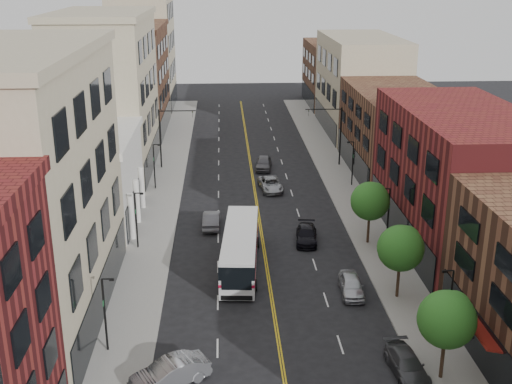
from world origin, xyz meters
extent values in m
cube|color=gray|center=(-10.00, 35.00, 0.07)|extent=(4.00, 110.00, 0.15)
cube|color=gray|center=(10.00, 35.00, 0.07)|extent=(4.00, 110.00, 0.15)
cube|color=tan|center=(-17.00, 13.00, 9.00)|extent=(10.00, 22.00, 18.00)
cube|color=silver|center=(-17.00, 31.00, 4.00)|extent=(10.00, 14.00, 8.00)
cube|color=tan|center=(-17.00, 48.00, 9.00)|extent=(10.00, 20.00, 18.00)
cube|color=brown|center=(-17.00, 68.00, 7.50)|extent=(10.00, 20.00, 15.00)
cube|color=tan|center=(-17.00, 86.00, 10.00)|extent=(10.00, 16.00, 20.00)
cube|color=maroon|center=(17.00, 24.00, 6.00)|extent=(10.00, 22.00, 12.00)
cube|color=brown|center=(17.00, 45.00, 5.00)|extent=(10.00, 20.00, 10.00)
cube|color=tan|center=(17.00, 66.00, 7.00)|extent=(10.00, 22.00, 14.00)
cube|color=brown|center=(17.00, 86.00, 5.50)|extent=(10.00, 18.00, 11.00)
cylinder|color=black|center=(9.30, 4.00, 1.40)|extent=(0.22, 0.22, 2.50)
sphere|color=#245919|center=(9.30, 4.00, 4.04)|extent=(3.40, 3.40, 3.40)
sphere|color=#245919|center=(9.80, 4.40, 4.55)|extent=(2.04, 2.04, 2.04)
cylinder|color=black|center=(9.30, 14.00, 1.40)|extent=(0.22, 0.22, 2.50)
sphere|color=#245919|center=(9.30, 14.00, 4.04)|extent=(3.40, 3.40, 3.40)
sphere|color=#245919|center=(9.80, 14.40, 4.55)|extent=(2.04, 2.04, 2.04)
cylinder|color=black|center=(9.30, 24.00, 1.40)|extent=(0.22, 0.22, 2.50)
sphere|color=#245919|center=(9.30, 24.00, 4.04)|extent=(3.40, 3.40, 3.40)
sphere|color=#245919|center=(9.80, 24.40, 4.55)|extent=(2.04, 2.04, 2.04)
cylinder|color=black|center=(-11.00, 8.00, 2.65)|extent=(0.14, 0.14, 5.00)
cylinder|color=black|center=(-10.65, 8.00, 5.15)|extent=(0.70, 0.10, 0.10)
cube|color=black|center=(-10.40, 8.00, 5.10)|extent=(0.28, 0.14, 0.14)
cube|color=#19592D|center=(-11.00, 8.00, 3.55)|extent=(0.04, 0.55, 0.35)
cylinder|color=black|center=(-11.00, 24.00, 2.65)|extent=(0.14, 0.14, 5.00)
cylinder|color=black|center=(-10.65, 24.00, 5.15)|extent=(0.70, 0.10, 0.10)
cube|color=black|center=(-10.40, 24.00, 5.10)|extent=(0.28, 0.14, 0.14)
cube|color=#19592D|center=(-11.00, 24.00, 3.55)|extent=(0.04, 0.55, 0.35)
cylinder|color=black|center=(-11.00, 40.00, 2.65)|extent=(0.14, 0.14, 5.00)
cylinder|color=black|center=(-10.65, 40.00, 5.15)|extent=(0.70, 0.10, 0.10)
cube|color=black|center=(-10.40, 40.00, 5.10)|extent=(0.28, 0.14, 0.14)
cube|color=#19592D|center=(-11.00, 40.00, 3.55)|extent=(0.04, 0.55, 0.35)
cylinder|color=black|center=(11.00, 8.00, 2.65)|extent=(0.14, 0.14, 5.00)
cylinder|color=black|center=(10.65, 8.00, 5.15)|extent=(0.70, 0.10, 0.10)
cube|color=black|center=(10.40, 8.00, 5.10)|extent=(0.28, 0.14, 0.14)
cube|color=#19592D|center=(11.00, 8.00, 3.55)|extent=(0.04, 0.55, 0.35)
cylinder|color=black|center=(11.00, 24.00, 2.65)|extent=(0.14, 0.14, 5.00)
cylinder|color=black|center=(10.65, 24.00, 5.15)|extent=(0.70, 0.10, 0.10)
cube|color=black|center=(10.40, 24.00, 5.10)|extent=(0.28, 0.14, 0.14)
cube|color=#19592D|center=(11.00, 24.00, 3.55)|extent=(0.04, 0.55, 0.35)
cylinder|color=black|center=(11.00, 40.00, 2.65)|extent=(0.14, 0.14, 5.00)
cylinder|color=black|center=(10.65, 40.00, 5.15)|extent=(0.70, 0.10, 0.10)
cube|color=black|center=(10.40, 40.00, 5.10)|extent=(0.28, 0.14, 0.14)
cube|color=#19592D|center=(11.00, 40.00, 3.55)|extent=(0.04, 0.55, 0.35)
cylinder|color=black|center=(-11.00, 48.00, 3.75)|extent=(0.18, 0.18, 7.20)
cylinder|color=black|center=(-8.80, 48.00, 7.15)|extent=(4.40, 0.12, 0.12)
imported|color=black|center=(-7.00, 48.00, 6.75)|extent=(0.15, 0.18, 0.90)
cylinder|color=black|center=(11.00, 48.00, 3.75)|extent=(0.18, 0.18, 7.20)
cylinder|color=black|center=(8.80, 48.00, 7.15)|extent=(4.40, 0.12, 0.12)
imported|color=black|center=(7.00, 48.00, 6.75)|extent=(0.15, 0.18, 0.90)
cube|color=silver|center=(-2.16, 19.83, 1.66)|extent=(3.51, 12.23, 2.92)
cube|color=black|center=(-2.16, 19.83, 2.36)|extent=(3.56, 12.27, 1.06)
cube|color=#A70B26|center=(-2.16, 19.83, 1.36)|extent=(3.56, 12.27, 0.22)
cube|color=black|center=(-2.61, 13.80, 1.91)|extent=(2.21, 0.23, 1.61)
cylinder|color=black|center=(-3.79, 15.92, 0.48)|extent=(0.35, 0.98, 0.97)
cylinder|color=black|center=(-1.14, 15.72, 0.48)|extent=(0.35, 0.98, 0.97)
cylinder|color=black|center=(-3.18, 23.94, 0.48)|extent=(0.35, 0.98, 0.97)
cylinder|color=black|center=(-0.53, 23.74, 0.48)|extent=(0.35, 0.98, 0.97)
imported|color=#A1A3A9|center=(-6.75, 4.31, 0.79)|extent=(4.98, 3.87, 1.58)
imported|color=#424246|center=(7.40, 4.61, 0.65)|extent=(2.18, 4.61, 1.30)
imported|color=#B7B9BF|center=(6.03, 14.86, 0.71)|extent=(1.86, 4.24, 1.42)
imported|color=#58575D|center=(-4.63, 28.67, 0.74)|extent=(1.66, 4.51, 1.47)
imported|color=black|center=(3.91, 24.73, 0.66)|extent=(2.37, 4.74, 1.32)
imported|color=#989A9F|center=(1.77, 39.11, 0.69)|extent=(2.80, 5.16, 1.37)
imported|color=#525156|center=(1.50, 47.02, 0.78)|extent=(2.37, 4.76, 1.56)
camera|label=1|loc=(-3.42, -27.83, 23.11)|focal=45.00mm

